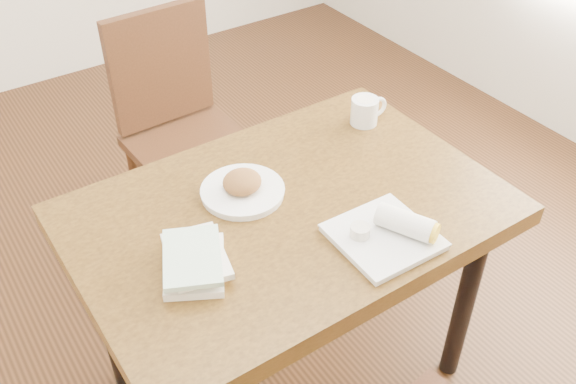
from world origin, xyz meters
TOP-DOWN VIEW (x-y plane):
  - ground at (0.00, 0.00)m, footprint 4.00×5.00m
  - table at (0.00, 0.00)m, footprint 1.15×0.78m
  - chair_far at (0.07, 0.85)m, footprint 0.44×0.44m
  - plate_scone at (-0.07, 0.11)m, footprint 0.23×0.23m
  - coffee_mug at (0.44, 0.21)m, footprint 0.13×0.09m
  - plate_burrito at (0.14, -0.25)m, footprint 0.25×0.25m
  - book_stack at (-0.31, -0.07)m, footprint 0.22×0.24m

SIDE VIEW (x-z plane):
  - ground at x=0.00m, z-range -0.01..0.00m
  - chair_far at x=0.07m, z-range 0.07..1.03m
  - table at x=0.00m, z-range 0.29..1.04m
  - plate_scone at x=-0.07m, z-range 0.74..0.81m
  - plate_burrito at x=0.14m, z-range 0.73..0.81m
  - book_stack at x=-0.31m, z-range 0.75..0.80m
  - coffee_mug at x=0.44m, z-range 0.75..0.84m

